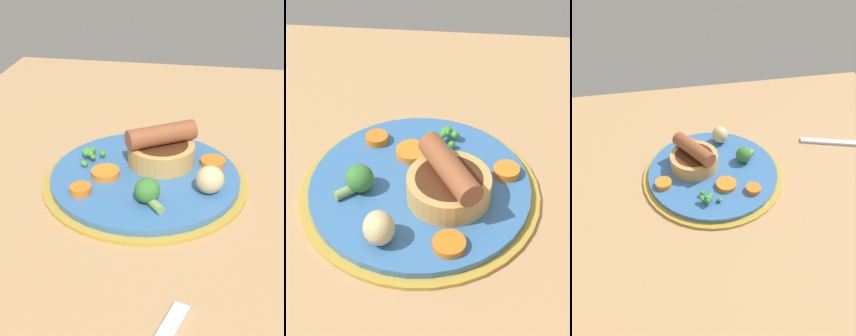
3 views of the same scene
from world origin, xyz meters
TOP-DOWN VIEW (x-y plane):
  - dining_table at (0.00, 0.00)cm, footprint 110.00×80.00cm
  - dinner_plate at (-0.51, -0.35)cm, footprint 28.52×28.52cm
  - sausage_pudding at (-4.04, 1.77)cm, footprint 9.66×10.07cm
  - pea_pile at (-3.02, -8.54)cm, footprint 4.09×3.46cm
  - broccoli_floret_near at (6.44, 1.49)cm, footprint 4.54×4.22cm
  - potato_chunk_0 at (2.85, 8.98)cm, footprint 4.11×4.38cm
  - carrot_slice_0 at (1.06, -5.28)cm, footprint 5.18×5.18cm
  - carrot_slice_1 at (5.79, -7.46)cm, footprint 3.81×3.81cm
  - carrot_slice_5 at (-10.70, -2.74)cm, footprint 3.85×3.85cm
  - carrot_slice_6 at (-4.58, 9.23)cm, footprint 3.59×3.59cm

SIDE VIEW (x-z plane):
  - dining_table at x=0.00cm, z-range 0.00..3.00cm
  - dinner_plate at x=-0.51cm, z-range 2.87..4.27cm
  - carrot_slice_6 at x=-4.58cm, z-range 4.40..5.25cm
  - carrot_slice_0 at x=1.06cm, z-range 4.40..5.32cm
  - carrot_slice_1 at x=5.79cm, z-range 4.40..5.42cm
  - carrot_slice_5 at x=-10.70cm, z-range 4.40..5.42cm
  - pea_pile at x=-3.02cm, z-range 4.53..6.44cm
  - broccoli_floret_near at x=6.44cm, z-range 4.32..7.63cm
  - potato_chunk_0 at x=2.85cm, z-range 4.40..8.22cm
  - sausage_pudding at x=-4.04cm, z-range 3.67..9.54cm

